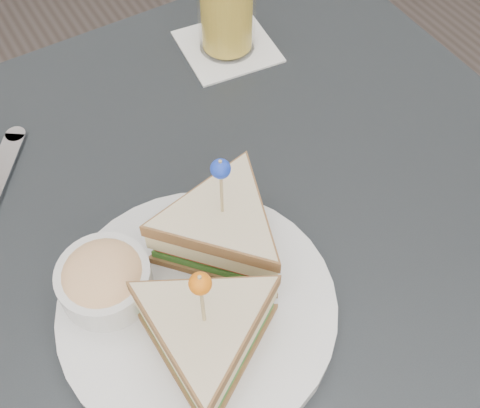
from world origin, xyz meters
name	(u,v)px	position (x,y,z in m)	size (l,w,h in m)	color
table	(237,277)	(0.00, 0.00, 0.67)	(0.80, 0.80, 0.75)	black
plate_meal	(200,287)	(-0.07, -0.05, 0.79)	(0.30, 0.29, 0.16)	silver
drink_set	(226,5)	(0.15, 0.27, 0.82)	(0.13, 0.13, 0.15)	white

